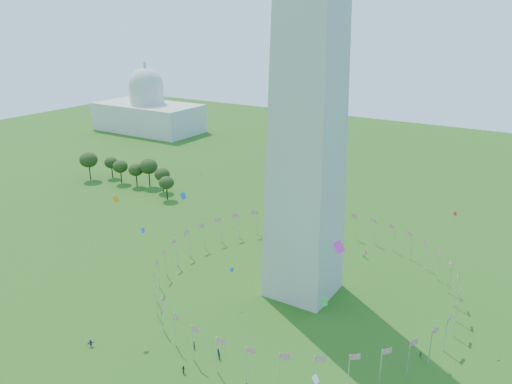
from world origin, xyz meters
TOP-DOWN VIEW (x-y plane):
  - flag_ring at (-0.00, 50.00)m, footprint 80.24×80.24m
  - capitol_building at (-180.00, 180.00)m, footprint 70.00×35.00m
  - kites_aloft at (15.75, 25.06)m, footprint 131.49×69.35m
  - tree_line_west at (-107.51, 90.88)m, footprint 55.65×15.93m

SIDE VIEW (x-z plane):
  - flag_ring at x=0.00m, z-range 0.00..9.00m
  - tree_line_west at x=-107.51m, z-range -0.77..12.04m
  - kites_aloft at x=15.75m, z-range 0.33..39.01m
  - capitol_building at x=-180.00m, z-range 0.00..46.00m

